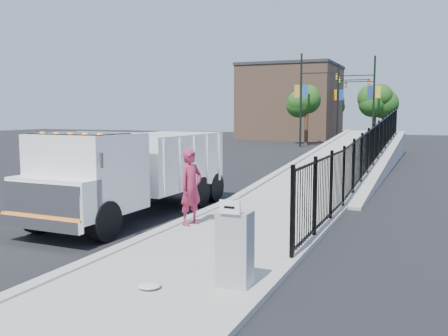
% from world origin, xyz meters
% --- Properties ---
extents(ground, '(120.00, 120.00, 0.00)m').
position_xyz_m(ground, '(0.00, 0.00, 0.00)').
color(ground, black).
rests_on(ground, ground).
extents(sidewalk, '(3.55, 12.00, 0.12)m').
position_xyz_m(sidewalk, '(1.93, -2.00, 0.06)').
color(sidewalk, '#9E998E').
rests_on(sidewalk, ground).
extents(curb, '(0.30, 12.00, 0.16)m').
position_xyz_m(curb, '(0.00, -2.00, 0.08)').
color(curb, '#ADAAA3').
rests_on(curb, ground).
extents(ramp, '(3.95, 24.06, 3.19)m').
position_xyz_m(ramp, '(2.12, 16.00, 0.00)').
color(ramp, '#9E998E').
rests_on(ramp, ground).
extents(iron_fence, '(0.10, 28.00, 1.80)m').
position_xyz_m(iron_fence, '(3.55, 12.00, 0.90)').
color(iron_fence, black).
rests_on(iron_fence, ground).
extents(truck, '(2.61, 7.39, 2.51)m').
position_xyz_m(truck, '(-1.81, 0.51, 1.41)').
color(truck, black).
rests_on(truck, ground).
extents(worker, '(0.65, 0.81, 1.92)m').
position_xyz_m(worker, '(0.40, -0.14, 1.08)').
color(worker, maroon).
rests_on(worker, sidewalk).
extents(utility_cabinet, '(0.55, 0.40, 1.25)m').
position_xyz_m(utility_cabinet, '(3.10, -3.93, 0.75)').
color(utility_cabinet, gray).
rests_on(utility_cabinet, sidewalk).
extents(arrow_sign, '(0.35, 0.04, 0.22)m').
position_xyz_m(arrow_sign, '(3.10, -4.15, 1.48)').
color(arrow_sign, white).
rests_on(arrow_sign, utility_cabinet).
extents(debris, '(0.39, 0.39, 0.10)m').
position_xyz_m(debris, '(1.86, -4.59, 0.17)').
color(debris, silver).
rests_on(debris, sidewalk).
extents(light_pole_0, '(3.77, 0.22, 8.00)m').
position_xyz_m(light_pole_0, '(-4.37, 31.23, 4.36)').
color(light_pole_0, black).
rests_on(light_pole_0, ground).
extents(light_pole_1, '(3.78, 0.22, 8.00)m').
position_xyz_m(light_pole_1, '(0.64, 35.41, 4.36)').
color(light_pole_1, black).
rests_on(light_pole_1, ground).
extents(light_pole_2, '(3.78, 0.22, 8.00)m').
position_xyz_m(light_pole_2, '(-3.04, 41.65, 4.36)').
color(light_pole_2, black).
rests_on(light_pole_2, ground).
extents(light_pole_3, '(3.77, 0.22, 8.00)m').
position_xyz_m(light_pole_3, '(-0.38, 44.83, 4.36)').
color(light_pole_3, black).
rests_on(light_pole_3, ground).
extents(tree_0, '(2.62, 2.62, 5.31)m').
position_xyz_m(tree_0, '(-4.84, 34.09, 3.95)').
color(tree_0, '#382314').
rests_on(tree_0, ground).
extents(tree_1, '(2.67, 2.67, 5.33)m').
position_xyz_m(tree_1, '(0.61, 39.47, 3.95)').
color(tree_1, '#382314').
rests_on(tree_1, ground).
extents(tree_2, '(2.38, 2.38, 5.19)m').
position_xyz_m(tree_2, '(-5.17, 49.67, 3.93)').
color(tree_2, '#382314').
rests_on(tree_2, ground).
extents(building, '(10.00, 10.00, 8.00)m').
position_xyz_m(building, '(-9.00, 44.00, 4.00)').
color(building, '#8C664C').
rests_on(building, ground).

